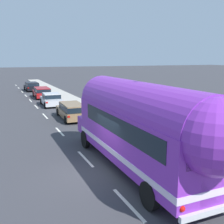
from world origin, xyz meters
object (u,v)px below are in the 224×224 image
object	(u,v)px
car_fourth	(32,86)
car_third	(42,92)
car_lead	(72,110)
car_second	(51,99)
painted_bus	(143,124)

from	to	relation	value
car_fourth	car_third	bearing A→B (deg)	-88.82
car_lead	car_fourth	xyz separation A→B (m)	(-0.34, 22.22, 0.01)
car_fourth	car_second	bearing A→B (deg)	-89.59
painted_bus	car_third	bearing A→B (deg)	89.97
painted_bus	car_second	size ratio (longest dim) A/B	2.60
car_second	car_fourth	distance (m)	14.76
painted_bus	car_fourth	distance (m)	34.36
car_second	car_fourth	size ratio (longest dim) A/B	0.99
car_lead	car_second	bearing A→B (deg)	91.79
car_second	car_third	world-z (taller)	same
car_second	car_fourth	xyz separation A→B (m)	(-0.11, 14.76, 0.06)
car_lead	car_second	world-z (taller)	same
painted_bus	car_third	xyz separation A→B (m)	(0.01, 25.91, -1.51)
car_third	car_fourth	xyz separation A→B (m)	(-0.17, 8.41, 0.01)
car_second	car_third	xyz separation A→B (m)	(0.07, 6.35, 0.06)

